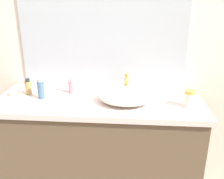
{
  "coord_description": "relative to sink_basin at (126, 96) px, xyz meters",
  "views": [
    {
      "loc": [
        0.18,
        -1.14,
        1.55
      ],
      "look_at": [
        0.06,
        0.39,
        0.99
      ],
      "focal_mm": 39.17,
      "sensor_mm": 36.0,
      "label": 1
    }
  ],
  "objects": [
    {
      "name": "vanity_counter",
      "position": [
        -0.19,
        0.03,
        -0.49
      ],
      "size": [
        1.42,
        0.56,
        0.91
      ],
      "color": "brown",
      "rests_on": "ground"
    },
    {
      "name": "sink_basin",
      "position": [
        0.0,
        0.0,
        0.0
      ],
      "size": [
        0.37,
        0.32,
        0.08
      ],
      "primitive_type": "ellipsoid",
      "color": "silver",
      "rests_on": "vanity_counter"
    },
    {
      "name": "perfume_bottle",
      "position": [
        0.4,
        -0.06,
        0.01
      ],
      "size": [
        0.07,
        0.07,
        0.11
      ],
      "color": "white",
      "rests_on": "vanity_counter"
    },
    {
      "name": "faucet",
      "position": [
        0.0,
        0.18,
        0.04
      ],
      "size": [
        0.03,
        0.11,
        0.14
      ],
      "color": "gold",
      "rests_on": "vanity_counter"
    },
    {
      "name": "spray_can",
      "position": [
        -0.59,
        0.01,
        0.03
      ],
      "size": [
        0.05,
        0.05,
        0.15
      ],
      "color": "#4A6F90",
      "rests_on": "vanity_counter"
    },
    {
      "name": "lotion_bottle",
      "position": [
        -0.7,
        0.08,
        0.01
      ],
      "size": [
        0.05,
        0.05,
        0.12
      ],
      "color": "tan",
      "rests_on": "vanity_counter"
    },
    {
      "name": "bathroom_wall_rear",
      "position": [
        -0.15,
        0.35,
        0.35
      ],
      "size": [
        6.0,
        0.06,
        2.6
      ],
      "primitive_type": "cube",
      "color": "silver",
      "rests_on": "ground"
    },
    {
      "name": "soap_dispenser",
      "position": [
        -0.4,
        0.13,
        0.02
      ],
      "size": [
        0.05,
        0.05,
        0.14
      ],
      "color": "pink",
      "rests_on": "vanity_counter"
    },
    {
      "name": "candle_jar",
      "position": [
        -0.8,
        0.04,
        -0.02
      ],
      "size": [
        0.05,
        0.05,
        0.05
      ],
      "primitive_type": "cylinder",
      "color": "silver",
      "rests_on": "vanity_counter"
    },
    {
      "name": "wall_mirror_panel",
      "position": [
        -0.19,
        0.31,
        0.45
      ],
      "size": [
        1.25,
        0.01,
        0.97
      ],
      "primitive_type": "cube",
      "color": "#B2BCC6",
      "rests_on": "vanity_counter"
    }
  ]
}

